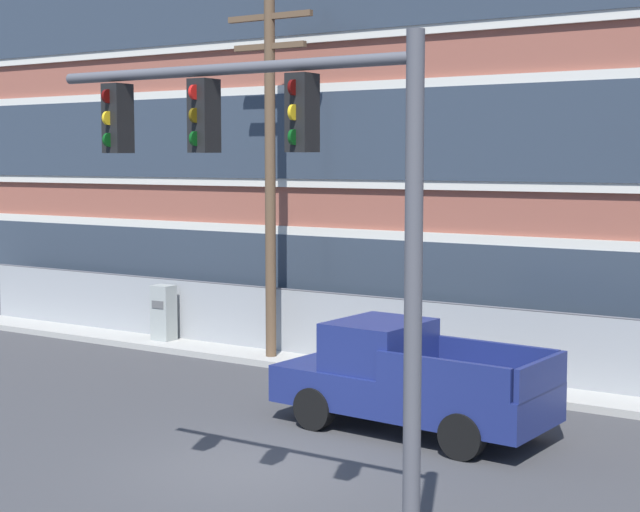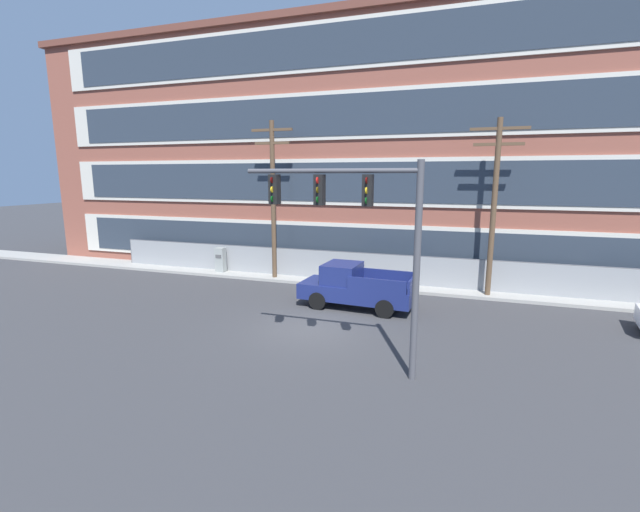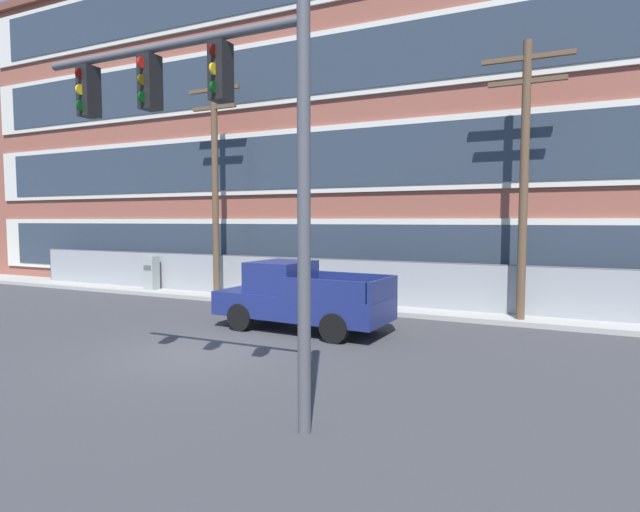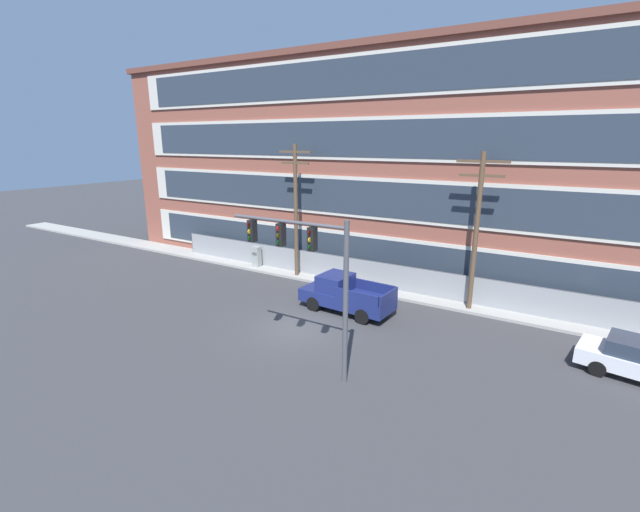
% 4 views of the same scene
% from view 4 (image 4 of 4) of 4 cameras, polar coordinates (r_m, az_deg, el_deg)
% --- Properties ---
extents(ground_plane, '(160.00, 160.00, 0.00)m').
position_cam_4_polar(ground_plane, '(21.74, -3.30, -9.63)').
color(ground_plane, '#38383A').
extents(sidewalk_building_side, '(80.00, 2.02, 0.16)m').
position_cam_4_polar(sidewalk_building_side, '(27.67, 5.40, -3.94)').
color(sidewalk_building_side, '#9E9B93').
rests_on(sidewalk_building_side, ground).
extents(brick_mill_building, '(54.53, 9.56, 14.82)m').
position_cam_4_polar(brick_mill_building, '(29.83, 19.29, 11.11)').
color(brick_mill_building, brown).
rests_on(brick_mill_building, ground).
extents(chain_link_fence, '(33.73, 0.06, 1.77)m').
position_cam_4_polar(chain_link_fence, '(27.07, 8.27, -2.63)').
color(chain_link_fence, gray).
rests_on(chain_link_fence, ground).
extents(traffic_signal_mast, '(5.32, 0.43, 6.38)m').
position_cam_4_polar(traffic_signal_mast, '(16.35, -1.59, -0.68)').
color(traffic_signal_mast, '#4C4C51').
rests_on(traffic_signal_mast, ground).
extents(pickup_truck_navy, '(5.30, 2.38, 2.00)m').
position_cam_4_polar(pickup_truck_navy, '(23.51, 3.31, -5.17)').
color(pickup_truck_navy, navy).
rests_on(pickup_truck_navy, ground).
extents(utility_pole_near_corner, '(2.39, 0.26, 8.89)m').
position_cam_4_polar(utility_pole_near_corner, '(28.41, -3.25, 6.64)').
color(utility_pole_near_corner, brown).
rests_on(utility_pole_near_corner, ground).
extents(utility_pole_midblock, '(2.62, 0.26, 8.58)m').
position_cam_4_polar(utility_pole_midblock, '(23.91, 20.17, 3.80)').
color(utility_pole_midblock, brown).
rests_on(utility_pole_midblock, ground).
extents(electrical_cabinet, '(0.56, 0.48, 1.64)m').
position_cam_4_polar(electrical_cabinet, '(31.61, -8.45, -0.19)').
color(electrical_cabinet, '#939993').
rests_on(electrical_cabinet, ground).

